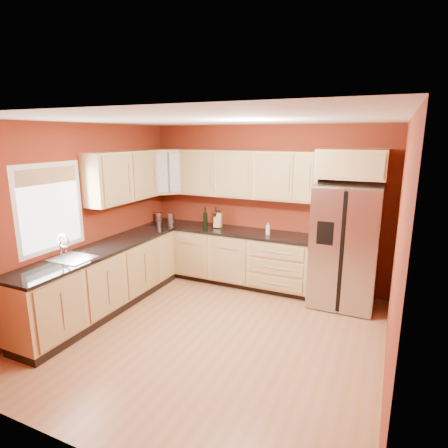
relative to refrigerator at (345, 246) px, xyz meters
The scene contains 23 objects.
floor 2.29m from the refrigerator, 129.72° to the right, with size 4.00×4.00×0.00m, color #99683B.
ceiling 2.72m from the refrigerator, 129.72° to the right, with size 4.00×4.00×0.00m, color silver.
wall_back 1.46m from the refrigerator, 164.48° to the left, with size 4.00×0.04×2.60m, color maroon.
wall_front 3.89m from the refrigerator, 110.43° to the right, with size 4.00×0.04×2.60m, color maroon.
wall_left 3.75m from the refrigerator, 154.12° to the right, with size 0.04×4.00×2.60m, color maroon.
wall_right 1.80m from the refrigerator, 68.20° to the right, with size 0.04×4.00×2.60m, color maroon.
base_cabinets_back 1.95m from the refrigerator, behind, with size 2.90×0.60×0.88m, color tan.
base_cabinets_left 3.49m from the refrigerator, 151.95° to the right, with size 0.60×2.80×0.88m, color tan.
countertop_back 1.90m from the refrigerator, behind, with size 2.90×0.62×0.04m, color black.
countertop_left 3.45m from the refrigerator, 151.87° to the right, with size 0.62×2.80×0.04m, color black.
upper_cabinets_back 1.87m from the refrigerator, behind, with size 2.30×0.33×0.75m, color tan.
upper_cabinets_left 3.44m from the refrigerator, 164.22° to the right, with size 0.33×1.35×0.75m, color tan.
corner_upper_cabinet 3.16m from the refrigerator, behind, with size 0.62×0.33×0.75m, color tan.
over_fridge_cabinet 1.16m from the refrigerator, 90.00° to the left, with size 0.92×0.60×0.40m, color tan.
refrigerator is the anchor object (origin of this frame).
window 4.01m from the refrigerator, 147.46° to the right, with size 0.03×0.90×1.00m, color white.
sink_faucet 3.71m from the refrigerator, 145.05° to the right, with size 0.50×0.42×0.30m, color silver, non-canonical shape.
canister_left 3.20m from the refrigerator, behind, with size 0.11×0.11×0.18m, color #B6B7BC.
canister_right 2.98m from the refrigerator, behind, with size 0.11×0.11×0.17m, color #B6B7BC.
wine_bottle_a 2.13m from the refrigerator, behind, with size 0.08×0.08×0.35m, color black, non-canonical shape.
wine_bottle_b 2.29m from the refrigerator, behind, with size 0.08×0.08×0.34m, color black, non-canonical shape.
knife_block 2.08m from the refrigerator, behind, with size 0.12×0.11×0.25m, color tan.
soap_dispenser 1.17m from the refrigerator, behind, with size 0.06×0.06×0.19m, color silver.
Camera 1 is at (1.91, -3.78, 2.44)m, focal length 30.00 mm.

